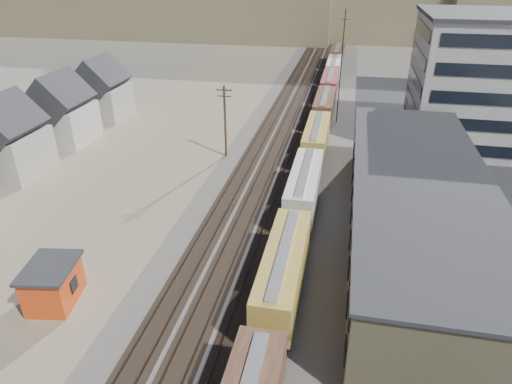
% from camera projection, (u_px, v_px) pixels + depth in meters
% --- Properties ---
extents(ballast_bed, '(18.00, 200.00, 0.06)m').
position_uv_depth(ballast_bed, '(293.00, 140.00, 69.70)').
color(ballast_bed, '#4C4742').
rests_on(ballast_bed, ground).
extents(dirt_yard, '(24.00, 180.00, 0.03)m').
position_uv_depth(dirt_yard, '(144.00, 155.00, 64.60)').
color(dirt_yard, '#796453').
rests_on(dirt_yard, ground).
extents(asphalt_lot, '(26.00, 120.00, 0.04)m').
position_uv_depth(asphalt_lot, '(465.00, 200.00, 52.72)').
color(asphalt_lot, '#232326').
rests_on(asphalt_lot, ground).
extents(rail_tracks, '(11.40, 200.00, 0.24)m').
position_uv_depth(rail_tracks, '(290.00, 140.00, 69.77)').
color(rail_tracks, black).
rests_on(rail_tracks, ground).
extents(freight_train, '(3.00, 119.74, 4.46)m').
position_uv_depth(freight_train, '(321.00, 121.00, 69.46)').
color(freight_train, black).
rests_on(freight_train, ground).
extents(warehouse, '(12.40, 40.40, 7.25)m').
position_uv_depth(warehouse, '(416.00, 208.00, 43.60)').
color(warehouse, tan).
rests_on(warehouse, ground).
extents(office_tower, '(22.60, 18.60, 18.45)m').
position_uv_depth(office_tower, '(496.00, 81.00, 64.76)').
color(office_tower, '#9E998E').
rests_on(office_tower, ground).
extents(utility_pole_north, '(2.20, 0.32, 10.00)m').
position_uv_depth(utility_pole_north, '(225.00, 120.00, 61.85)').
color(utility_pole_north, '#382619').
rests_on(utility_pole_north, ground).
extents(radio_mast, '(1.20, 0.16, 18.00)m').
position_uv_depth(radio_mast, '(341.00, 68.00, 73.15)').
color(radio_mast, black).
rests_on(radio_mast, ground).
extents(maintenance_shed, '(4.47, 5.37, 3.54)m').
position_uv_depth(maintenance_shed, '(53.00, 284.00, 36.39)').
color(maintenance_shed, '#DA4214').
rests_on(maintenance_shed, ground).
extents(parked_car_blue, '(4.87, 5.94, 1.51)m').
position_uv_depth(parked_car_blue, '(442.00, 145.00, 66.05)').
color(parked_car_blue, navy).
rests_on(parked_car_blue, ground).
extents(parked_car_far, '(2.94, 5.15, 1.65)m').
position_uv_depth(parked_car_far, '(465.00, 132.00, 70.57)').
color(parked_car_far, white).
rests_on(parked_car_far, ground).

